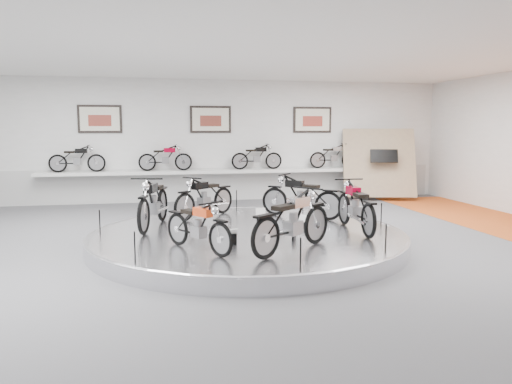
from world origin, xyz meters
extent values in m
plane|color=#4D4D4F|center=(0.00, 0.00, 0.00)|extent=(16.00, 16.00, 0.00)
plane|color=white|center=(0.00, 0.00, 4.00)|extent=(16.00, 16.00, 0.00)
plane|color=white|center=(0.00, 7.00, 2.00)|extent=(16.00, 0.00, 16.00)
plane|color=white|center=(0.00, -7.00, 2.00)|extent=(16.00, 0.00, 16.00)
cube|color=#BCBCBA|center=(0.00, 6.98, 0.55)|extent=(15.68, 0.04, 1.10)
cylinder|color=silver|center=(0.00, 0.30, 0.15)|extent=(6.40, 6.40, 0.30)
torus|color=#B2B2BA|center=(0.00, 0.30, 0.27)|extent=(6.40, 6.40, 0.10)
cube|color=silver|center=(0.00, 6.70, 1.00)|extent=(11.00, 0.55, 0.10)
cube|color=silver|center=(-3.50, 6.96, 2.70)|extent=(1.35, 0.06, 0.88)
cube|color=silver|center=(0.00, 6.96, 2.70)|extent=(1.35, 0.06, 0.88)
cube|color=silver|center=(3.50, 6.96, 2.70)|extent=(1.35, 0.06, 0.88)
cube|color=tan|center=(5.60, 6.10, 1.25)|extent=(2.56, 1.52, 2.30)
camera|label=1|loc=(-1.83, -9.56, 2.39)|focal=35.00mm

